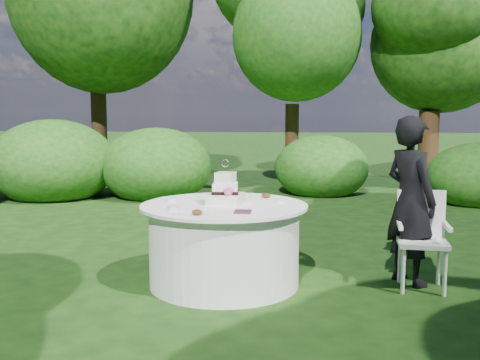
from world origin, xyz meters
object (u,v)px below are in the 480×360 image
object	(u,v)px
guest	(410,201)
cake	(225,192)
napkins	(243,212)
table	(224,244)
chair	(422,232)

from	to	relation	value
guest	cake	distance (m)	1.75
napkins	table	distance (m)	0.62
guest	table	bearing A→B (deg)	64.41
napkins	table	bearing A→B (deg)	117.40
napkins	guest	world-z (taller)	guest
napkins	chair	distance (m)	1.72
napkins	cake	size ratio (longest dim) A/B	0.33
cake	chair	bearing A→B (deg)	3.93
napkins	guest	xyz separation A→B (m)	(1.52, 0.67, 0.02)
cake	table	bearing A→B (deg)	-145.90
napkins	guest	size ratio (longest dim) A/B	0.09
napkins	cake	world-z (taller)	cake
guest	table	size ratio (longest dim) A/B	1.02
guest	cake	world-z (taller)	guest
guest	chair	world-z (taller)	guest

